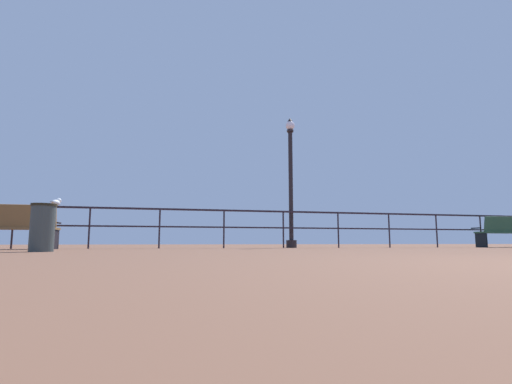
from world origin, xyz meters
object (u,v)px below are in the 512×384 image
object	(u,v)px
seagull_on_rail	(56,202)
bench_far_left	(16,224)
lamppost_center	(291,181)
bench_near_left	(505,231)
trash_bin	(42,227)

from	to	relation	value
seagull_on_rail	bench_far_left	bearing A→B (deg)	-132.83
lamppost_center	seagull_on_rail	xyz separation A→B (m)	(-6.24, -0.19, -0.82)
bench_far_left	bench_near_left	distance (m)	13.64
bench_far_left	bench_near_left	size ratio (longest dim) A/B	1.03
lamppost_center	trash_bin	size ratio (longest dim) A/B	4.85
bench_far_left	lamppost_center	xyz separation A→B (m)	(6.88, 0.88, 1.40)
bench_near_left	seagull_on_rail	xyz separation A→B (m)	(-13.01, 0.69, 0.62)
bench_near_left	lamppost_center	size ratio (longest dim) A/B	0.43
trash_bin	seagull_on_rail	bearing A→B (deg)	99.57
seagull_on_rail	lamppost_center	bearing A→B (deg)	1.79
bench_far_left	trash_bin	distance (m)	2.87
lamppost_center	trash_bin	xyz separation A→B (m)	(-5.69, -3.49, -1.56)
bench_far_left	seagull_on_rail	distance (m)	1.11
bench_far_left	lamppost_center	bearing A→B (deg)	7.32
bench_near_left	trash_bin	distance (m)	12.72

